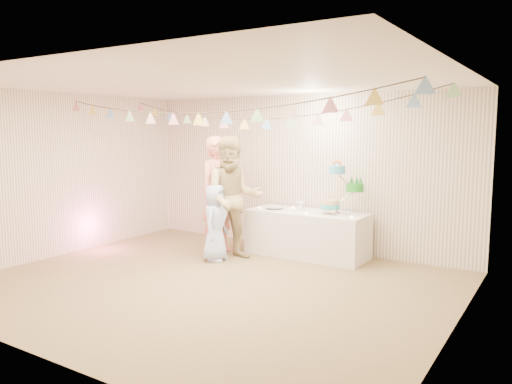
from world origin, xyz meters
The scene contains 23 objects.
floor centered at (0.00, 0.00, 0.00)m, with size 6.00×6.00×0.00m, color brown.
ceiling centered at (0.00, 0.00, 2.60)m, with size 6.00×6.00×0.00m, color silver.
back_wall centered at (0.00, 2.50, 1.30)m, with size 6.00×6.00×0.00m, color white.
front_wall centered at (0.00, -2.50, 1.30)m, with size 6.00×6.00×0.00m, color white.
left_wall centered at (-3.00, 0.00, 1.30)m, with size 5.00×5.00×0.00m, color white.
right_wall centered at (3.00, 0.00, 1.30)m, with size 5.00×5.00×0.00m, color white.
table centered at (0.39, 2.02, 0.36)m, with size 1.92×0.77×0.72m, color white.
cake_stand centered at (0.94, 2.07, 1.14)m, with size 0.69×0.41×0.77m, color silver, non-canonical shape.
cake_bottom centered at (0.79, 2.01, 0.84)m, with size 0.31×0.31×0.15m, color #2AC5B8, non-canonical shape.
cake_middle centered at (1.12, 2.16, 1.11)m, with size 0.27×0.27×0.22m, color #1C821E, non-canonical shape.
cake_top_tier centered at (0.88, 2.04, 1.38)m, with size 0.25×0.25×0.19m, color #44B0D6, non-canonical shape.
platter centered at (-0.18, 1.97, 0.76)m, with size 0.30×0.30×0.02m, color white.
posy centered at (0.25, 2.07, 0.83)m, with size 0.14×0.14×0.15m, color white, non-canonical shape.
person_adult_a centered at (-0.95, 1.47, 0.96)m, with size 0.70×0.46×1.92m, color #F79581.
person_adult_b centered at (-0.50, 1.24, 0.96)m, with size 0.93×0.73×1.92m, color tan.
person_child centered at (-0.67, 1.00, 0.59)m, with size 0.58×0.38×1.19m, color #B4CBFF.
bunting_back centered at (0.00, 1.10, 2.35)m, with size 5.60×1.10×0.40m, color pink, non-canonical shape.
bunting_front centered at (0.00, -0.20, 2.32)m, with size 5.60×0.90×0.36m, color #72A5E5, non-canonical shape.
tealight_0 centered at (-0.41, 1.87, 0.74)m, with size 0.04×0.04×0.03m, color #FFD88C.
tealight_1 centered at (0.04, 2.20, 0.74)m, with size 0.04×0.04×0.03m, color #FFD88C.
tealight_2 centered at (0.49, 1.80, 0.74)m, with size 0.04×0.04×0.03m, color #FFD88C.
tealight_3 centered at (0.74, 2.24, 0.74)m, with size 0.04×0.04×0.03m, color #FFD88C.
tealight_4 centered at (1.21, 1.84, 0.74)m, with size 0.04×0.04×0.03m, color #FFD88C.
Camera 1 is at (3.90, -5.04, 2.01)m, focal length 35.00 mm.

